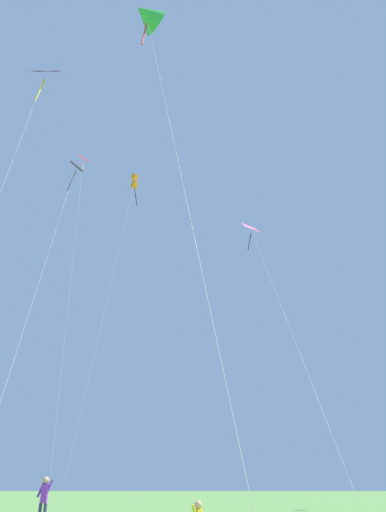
{
  "coord_description": "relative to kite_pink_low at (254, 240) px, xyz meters",
  "views": [
    {
      "loc": [
        -2.21,
        -3.05,
        1.46
      ],
      "look_at": [
        -2.46,
        23.78,
        14.51
      ],
      "focal_mm": 33.35,
      "sensor_mm": 36.0,
      "label": 1
    }
  ],
  "objects": [
    {
      "name": "kite_pink_low",
      "position": [
        0.0,
        0.0,
        0.0
      ],
      "size": [
        1.96,
        10.49,
        15.29
      ],
      "color": "pink",
      "rests_on": "ground_plane"
    },
    {
      "name": "person_in_blue_jacket",
      "position": [
        -9.08,
        -2.98,
        -12.66
      ],
      "size": [
        0.58,
        0.25,
        1.82
      ],
      "color": "#2D3351",
      "rests_on": "ground_plane"
    },
    {
      "name": "kite_purple_streamer",
      "position": [
        -13.84,
        0.93,
        13.05
      ],
      "size": [
        2.21,
        9.26,
        28.77
      ],
      "color": "purple",
      "rests_on": "ground_plane"
    },
    {
      "name": "kite_green_small",
      "position": [
        -5.52,
        -7.97,
        7.9
      ],
      "size": [
        4.33,
        8.49,
        22.46
      ],
      "color": "green",
      "rests_on": "ground_plane"
    },
    {
      "name": "kite_orange_box",
      "position": [
        -8.64,
        11.09,
        11.42
      ],
      "size": [
        2.35,
        6.65,
        26.21
      ],
      "color": "orange",
      "rests_on": "ground_plane"
    },
    {
      "name": "kite_black_large",
      "position": [
        -12.26,
        5.25,
        7.78
      ],
      "size": [
        1.94,
        12.53,
        23.91
      ],
      "color": "black",
      "rests_on": "ground_plane"
    },
    {
      "name": "kite_red_high",
      "position": [
        -13.03,
        10.17,
        10.9
      ],
      "size": [
        2.98,
        7.66,
        28.33
      ],
      "color": "red",
      "rests_on": "ground_plane"
    }
  ]
}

